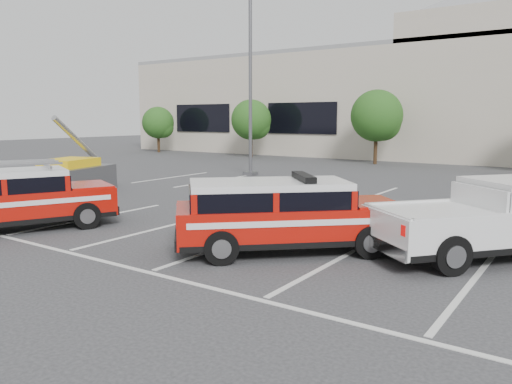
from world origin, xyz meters
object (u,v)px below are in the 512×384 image
(white_pickup, at_px, (498,226))
(fire_chief_suv, at_px, (285,220))
(tree_far_left, at_px, (159,124))
(ladder_suv, at_px, (18,203))
(tree_mid_left, at_px, (378,118))
(tree_left, at_px, (252,121))
(convention_building, at_px, (492,95))
(utility_rig, at_px, (67,177))
(light_pole_left, at_px, (250,75))

(white_pickup, bearing_deg, fire_chief_suv, -110.65)
(white_pickup, bearing_deg, tree_far_left, -173.11)
(ladder_suv, bearing_deg, tree_far_left, 153.22)
(tree_mid_left, bearing_deg, tree_left, -180.00)
(convention_building, distance_m, tree_left, 18.11)
(tree_far_left, bearing_deg, utility_rig, -53.52)
(convention_building, relative_size, white_pickup, 10.93)
(tree_mid_left, bearing_deg, convention_building, 62.60)
(tree_left, xyz_separation_m, ladder_suv, (9.16, -24.19, -2.03))
(convention_building, relative_size, utility_rig, 14.41)
(fire_chief_suv, xyz_separation_m, white_pickup, (4.06, 2.30, -0.05))
(light_pole_left, distance_m, fire_chief_suv, 15.84)
(tree_far_left, height_order, tree_mid_left, tree_mid_left)
(tree_far_left, relative_size, utility_rig, 0.96)
(tree_far_left, distance_m, tree_mid_left, 20.01)
(fire_chief_suv, distance_m, utility_rig, 12.32)
(tree_far_left, relative_size, tree_mid_left, 0.82)
(convention_building, bearing_deg, ladder_suv, -99.89)
(tree_left, relative_size, white_pickup, 0.81)
(tree_mid_left, height_order, light_pole_left, light_pole_left)
(tree_left, height_order, fire_chief_suv, tree_left)
(utility_rig, bearing_deg, tree_left, 86.08)
(utility_rig, bearing_deg, tree_mid_left, 57.08)
(tree_left, height_order, light_pole_left, light_pole_left)
(tree_left, xyz_separation_m, utility_rig, (4.28, -19.30, -2.15))
(convention_building, xyz_separation_m, tree_far_left, (-25.09, -9.82, -2.22))
(utility_rig, bearing_deg, light_pole_left, 57.72)
(tree_left, height_order, ladder_suv, tree_left)
(tree_mid_left, relative_size, white_pickup, 0.88)
(white_pickup, height_order, utility_rig, utility_rig)
(tree_far_left, height_order, ladder_suv, tree_far_left)
(convention_building, xyz_separation_m, tree_left, (-15.09, -9.82, -1.95))
(convention_building, height_order, light_pole_left, convention_building)
(tree_mid_left, bearing_deg, utility_rig, -106.52)
(convention_building, relative_size, tree_far_left, 15.04)
(convention_building, height_order, utility_rig, convention_building)
(white_pickup, distance_m, ladder_suv, 12.07)
(light_pole_left, bearing_deg, white_pickup, -35.66)
(tree_left, relative_size, fire_chief_suv, 0.89)
(utility_rig, bearing_deg, fire_chief_suv, -29.03)
(white_pickup, bearing_deg, ladder_suv, -118.29)
(convention_building, xyz_separation_m, fire_chief_suv, (1.21, -31.81, -3.99))
(fire_chief_suv, xyz_separation_m, utility_rig, (-12.03, 2.69, -0.10))
(tree_far_left, xyz_separation_m, fire_chief_suv, (26.30, -22.00, -1.78))
(light_pole_left, height_order, fire_chief_suv, light_pole_left)
(tree_far_left, xyz_separation_m, white_pickup, (30.36, -19.70, -1.82))
(utility_rig, bearing_deg, ladder_suv, -61.41)
(light_pole_left, xyz_separation_m, white_pickup, (13.46, -9.65, -4.51))
(ladder_suv, bearing_deg, tree_mid_left, 112.85)
(tree_far_left, xyz_separation_m, ladder_suv, (19.16, -24.19, -1.76))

